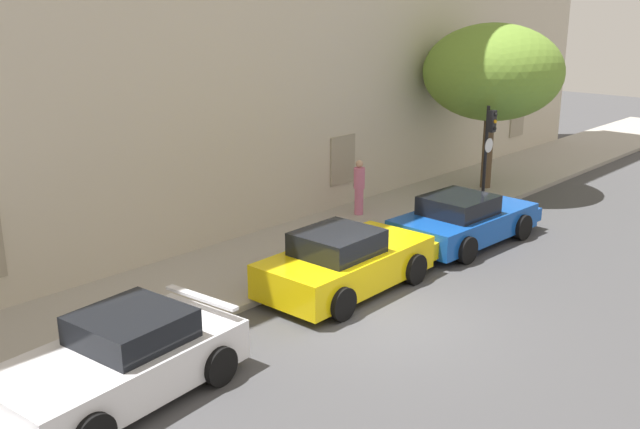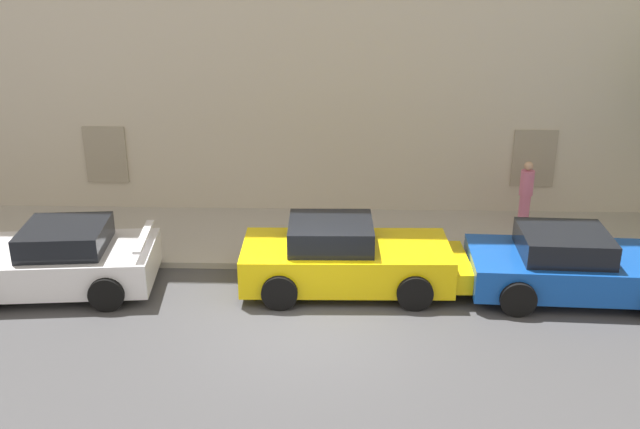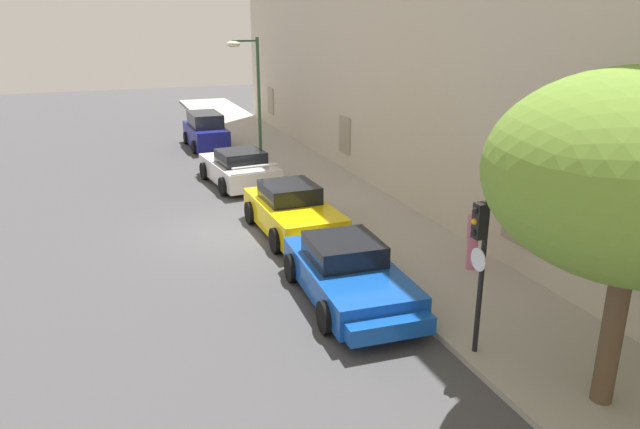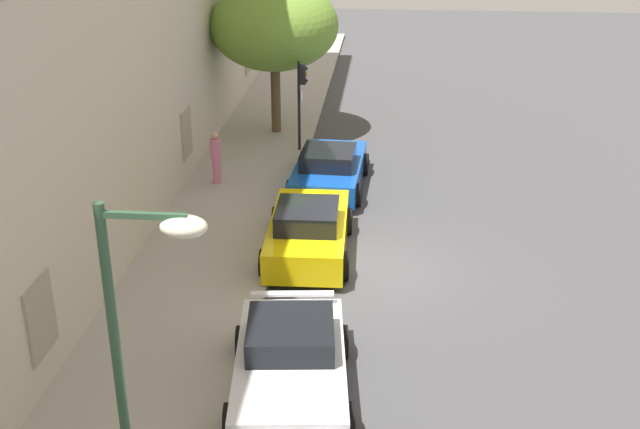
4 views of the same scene
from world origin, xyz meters
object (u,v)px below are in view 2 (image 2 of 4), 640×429
sportscar_red_lead (46,262)px  sportscar_white_middle (584,267)px  sportscar_yellow_flank (353,259)px  pedestrian_admiring (526,193)px

sportscar_red_lead → sportscar_white_middle: sportscar_red_lead is taller
sportscar_yellow_flank → sportscar_white_middle: bearing=-2.3°
sportscar_white_middle → sportscar_red_lead: bearing=-179.5°
sportscar_white_middle → pedestrian_admiring: bearing=96.1°
sportscar_white_middle → pedestrian_admiring: 3.54m
sportscar_red_lead → sportscar_yellow_flank: bearing=2.6°
sportscar_red_lead → sportscar_white_middle: (10.99, 0.10, -0.01)m
sportscar_yellow_flank → sportscar_red_lead: bearing=-177.4°
sportscar_white_middle → pedestrian_admiring: size_ratio=2.88×
sportscar_yellow_flank → sportscar_white_middle: (4.67, -0.19, -0.03)m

